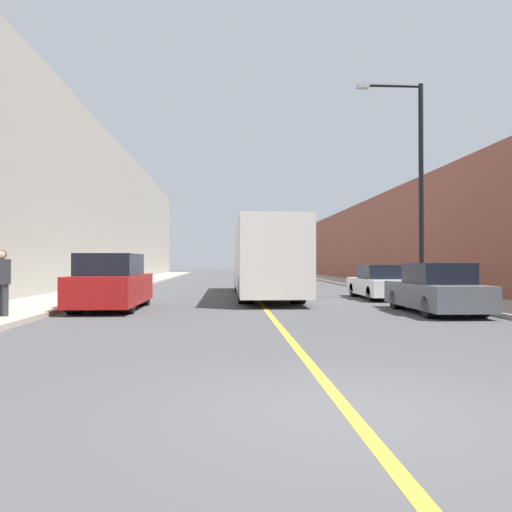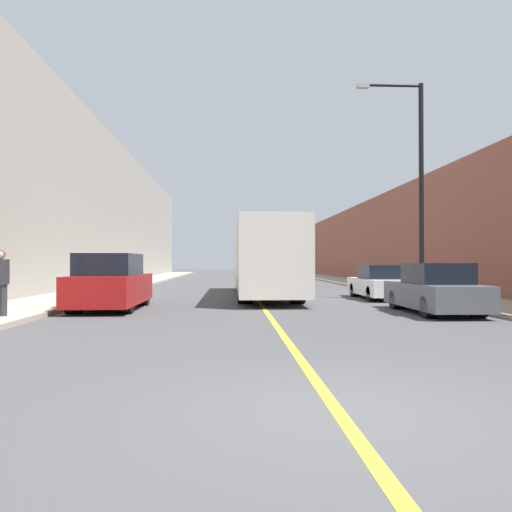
{
  "view_description": "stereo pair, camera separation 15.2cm",
  "coord_description": "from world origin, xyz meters",
  "views": [
    {
      "loc": [
        -1.29,
        -5.29,
        1.6
      ],
      "look_at": [
        -0.04,
        16.32,
        1.85
      ],
      "focal_mm": 35.0,
      "sensor_mm": 36.0,
      "label": 1
    },
    {
      "loc": [
        -1.14,
        -5.3,
        1.6
      ],
      "look_at": [
        -0.04,
        16.32,
        1.85
      ],
      "focal_mm": 35.0,
      "sensor_mm": 36.0,
      "label": 2
    }
  ],
  "objects": [
    {
      "name": "sidewalk_left",
      "position": [
        -7.97,
        30.0,
        0.07
      ],
      "size": [
        3.03,
        72.0,
        0.15
      ],
      "primitive_type": "cube",
      "color": "#A89E8C",
      "rests_on": "ground"
    },
    {
      "name": "sidewalk_right",
      "position": [
        7.97,
        30.0,
        0.07
      ],
      "size": [
        3.03,
        72.0,
        0.15
      ],
      "primitive_type": "cube",
      "color": "#A89E8C",
      "rests_on": "ground"
    },
    {
      "name": "ground_plane",
      "position": [
        0.0,
        0.0,
        0.0
      ],
      "size": [
        200.0,
        200.0,
        0.0
      ],
      "primitive_type": "plane",
      "color": "#474749"
    },
    {
      "name": "building_row_right",
      "position": [
        11.48,
        30.0,
        3.19
      ],
      "size": [
        4.0,
        72.0,
        6.39
      ],
      "primitive_type": "cube",
      "color": "brown",
      "rests_on": "ground"
    },
    {
      "name": "pedestrian",
      "position": [
        -7.29,
        8.35,
        1.06
      ],
      "size": [
        0.39,
        0.25,
        1.77
      ],
      "color": "#2D2D33",
      "rests_on": "sidewalk_left"
    },
    {
      "name": "road_center_line",
      "position": [
        0.0,
        30.0,
        0.0
      ],
      "size": [
        0.16,
        72.0,
        0.01
      ],
      "primitive_type": "cube",
      "color": "gold",
      "rests_on": "ground"
    },
    {
      "name": "car_right_mid",
      "position": [
        5.29,
        15.84,
        0.66
      ],
      "size": [
        1.81,
        4.42,
        1.46
      ],
      "color": "silver",
      "rests_on": "ground"
    },
    {
      "name": "bus",
      "position": [
        0.4,
        17.6,
        1.77
      ],
      "size": [
        2.54,
        12.87,
        3.27
      ],
      "color": "silver",
      "rests_on": "ground"
    },
    {
      "name": "car_right_near",
      "position": [
        5.19,
        9.85,
        0.7
      ],
      "size": [
        1.79,
        4.45,
        1.56
      ],
      "color": "#51565B",
      "rests_on": "ground"
    },
    {
      "name": "street_lamp_right",
      "position": [
        6.53,
        14.91,
        5.14
      ],
      "size": [
        2.79,
        0.24,
        8.85
      ],
      "color": "black",
      "rests_on": "sidewalk_right"
    },
    {
      "name": "street_lamp_left",
      "position": [
        -6.52,
        6.68,
        4.84
      ],
      "size": [
        2.79,
        0.24,
        8.26
      ],
      "color": "black",
      "rests_on": "sidewalk_left"
    },
    {
      "name": "parked_suv_left",
      "position": [
        -5.15,
        11.64,
        0.87
      ],
      "size": [
        2.0,
        4.8,
        1.87
      ],
      "color": "maroon",
      "rests_on": "ground"
    },
    {
      "name": "building_row_left",
      "position": [
        -11.48,
        30.0,
        5.29
      ],
      "size": [
        4.0,
        72.0,
        10.58
      ],
      "primitive_type": "cube",
      "color": "gray",
      "rests_on": "ground"
    }
  ]
}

